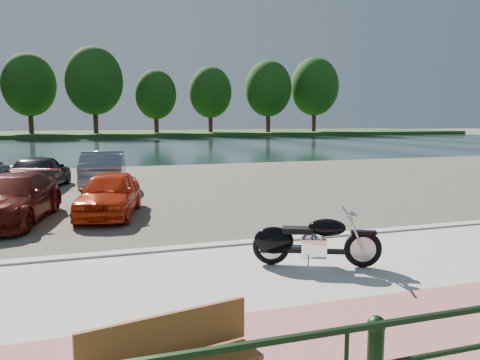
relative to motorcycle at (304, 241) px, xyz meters
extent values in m
plane|color=#595447|center=(0.38, -0.19, -0.56)|extent=(200.00, 200.00, 0.00)
cube|color=#B2B0A8|center=(0.38, -1.19, -0.51)|extent=(60.00, 6.00, 0.10)
cube|color=#A5615D|center=(0.38, -2.69, -0.46)|extent=(60.00, 2.00, 0.01)
cube|color=#B2B0A8|center=(0.38, 1.81, -0.49)|extent=(60.00, 0.30, 0.14)
cube|color=#3D3831|center=(0.38, 10.81, -0.54)|extent=(60.00, 18.00, 0.04)
cube|color=#162929|center=(0.38, 39.81, -0.56)|extent=(120.00, 40.00, 0.00)
cube|color=#1F4418|center=(0.38, 71.81, -0.26)|extent=(120.00, 24.00, 0.60)
sphere|color=black|center=(-1.12, -3.89, 0.26)|extent=(0.18, 0.18, 0.18)
cylinder|color=#3B2015|center=(-11.62, 67.21, 2.74)|extent=(0.70, 0.70, 5.40)
ellipsoid|color=#16340E|center=(-11.62, 67.21, 7.06)|extent=(7.56, 7.56, 9.07)
cylinder|color=#3B2015|center=(-2.62, 64.41, 2.96)|extent=(0.70, 0.70, 5.85)
ellipsoid|color=#16340E|center=(-2.62, 64.41, 7.64)|extent=(8.19, 8.19, 9.83)
cylinder|color=#3B2015|center=(6.38, 65.81, 2.29)|extent=(0.70, 0.70, 4.50)
ellipsoid|color=#16340E|center=(6.38, 65.81, 5.89)|extent=(6.30, 6.30, 7.56)
cylinder|color=#3B2015|center=(15.38, 67.21, 2.51)|extent=(0.70, 0.70, 4.95)
ellipsoid|color=#16340E|center=(15.38, 67.21, 6.47)|extent=(6.93, 6.93, 8.32)
cylinder|color=#3B2015|center=(24.38, 64.41, 2.74)|extent=(0.70, 0.70, 5.40)
ellipsoid|color=#16340E|center=(24.38, 64.41, 7.06)|extent=(7.56, 7.56, 9.07)
cylinder|color=#3B2015|center=(33.38, 65.81, 2.96)|extent=(0.70, 0.70, 5.85)
ellipsoid|color=#16340E|center=(33.38, 65.81, 7.64)|extent=(8.19, 8.19, 9.83)
torus|color=black|center=(0.95, -0.42, -0.12)|extent=(0.67, 0.38, 0.68)
torus|color=black|center=(-0.56, 0.24, -0.12)|extent=(0.67, 0.38, 0.68)
cylinder|color=#B2B2B7|center=(0.95, -0.42, -0.12)|extent=(0.45, 0.24, 0.46)
cylinder|color=#B2B2B7|center=(-0.56, 0.24, -0.12)|extent=(0.45, 0.24, 0.46)
cylinder|color=silver|center=(0.79, -0.46, 0.18)|extent=(0.32, 0.18, 0.63)
cylinder|color=silver|center=(0.87, -0.28, 0.18)|extent=(0.32, 0.18, 0.63)
cylinder|color=silver|center=(0.65, -0.29, 0.57)|extent=(0.33, 0.70, 0.04)
sphere|color=silver|center=(0.74, -0.33, 0.49)|extent=(0.21, 0.21, 0.16)
sphere|color=silver|center=(0.81, -0.36, 0.49)|extent=(0.14, 0.14, 0.11)
cube|color=black|center=(0.95, -0.42, 0.19)|extent=(0.47, 0.31, 0.06)
cube|color=black|center=(0.20, -0.09, -0.18)|extent=(1.14, 0.57, 0.08)
cube|color=silver|center=(0.15, -0.07, -0.11)|extent=(0.54, 0.47, 0.34)
cylinder|color=silver|center=(0.24, -0.11, 0.09)|extent=(0.30, 0.26, 0.27)
cylinder|color=silver|center=(0.06, -0.03, 0.09)|extent=(0.30, 0.26, 0.27)
ellipsoid|color=black|center=(0.36, -0.17, 0.26)|extent=(0.77, 0.60, 0.32)
cube|color=black|center=(-0.12, 0.05, 0.20)|extent=(0.62, 0.48, 0.10)
ellipsoid|color=black|center=(-0.51, 0.22, 0.00)|extent=(0.80, 0.60, 0.50)
cube|color=black|center=(-0.56, 0.24, -0.07)|extent=(0.44, 0.33, 0.30)
cylinder|color=silver|center=(-0.06, 0.19, -0.24)|extent=(1.04, 0.52, 0.09)
cylinder|color=silver|center=(-0.06, 0.19, -0.16)|extent=(1.04, 0.52, 0.09)
cylinder|color=#B2B2B7|center=(-0.01, -0.20, -0.33)|extent=(0.08, 0.14, 0.22)
cube|color=brown|center=(-2.99, -3.03, 0.04)|extent=(1.77, 0.42, 0.45)
cube|color=black|center=(-2.17, -3.06, -0.35)|extent=(0.15, 0.45, 0.22)
imported|color=#4E110B|center=(-5.66, 5.95, 0.11)|extent=(2.55, 4.59, 1.26)
imported|color=red|center=(-3.18, 6.04, 0.11)|extent=(2.25, 3.91, 1.25)
imported|color=black|center=(-5.54, 12.14, 0.15)|extent=(2.42, 4.21, 1.35)
imported|color=slate|center=(-3.13, 11.89, 0.21)|extent=(1.99, 4.60, 1.47)
camera|label=1|loc=(-3.66, -7.52, 2.21)|focal=35.00mm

